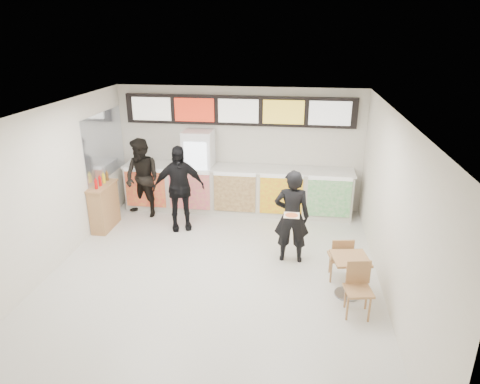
% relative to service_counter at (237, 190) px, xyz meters
% --- Properties ---
extents(floor, '(7.00, 7.00, 0.00)m').
position_rel_service_counter_xyz_m(floor, '(-0.00, -3.09, -0.57)').
color(floor, beige).
rests_on(floor, ground).
extents(ceiling, '(7.00, 7.00, 0.00)m').
position_rel_service_counter_xyz_m(ceiling, '(-0.00, -3.09, 2.43)').
color(ceiling, white).
rests_on(ceiling, wall_back).
extents(wall_back, '(6.00, 0.00, 6.00)m').
position_rel_service_counter_xyz_m(wall_back, '(-0.00, 0.41, 0.93)').
color(wall_back, silver).
rests_on(wall_back, floor).
extents(wall_left, '(0.00, 7.00, 7.00)m').
position_rel_service_counter_xyz_m(wall_left, '(-3.00, -3.09, 0.93)').
color(wall_left, silver).
rests_on(wall_left, floor).
extents(wall_right, '(0.00, 7.00, 7.00)m').
position_rel_service_counter_xyz_m(wall_right, '(3.00, -3.09, 0.93)').
color(wall_right, silver).
rests_on(wall_right, floor).
extents(service_counter, '(5.56, 0.77, 1.14)m').
position_rel_service_counter_xyz_m(service_counter, '(0.00, 0.00, 0.00)').
color(service_counter, silver).
rests_on(service_counter, floor).
extents(menu_board, '(5.50, 0.14, 0.70)m').
position_rel_service_counter_xyz_m(menu_board, '(0.00, 0.32, 1.88)').
color(menu_board, black).
rests_on(menu_board, wall_back).
extents(drinks_fridge, '(0.70, 0.67, 2.00)m').
position_rel_service_counter_xyz_m(drinks_fridge, '(-0.93, 0.02, 0.43)').
color(drinks_fridge, white).
rests_on(drinks_fridge, floor).
extents(mirror_panel, '(0.01, 2.00, 1.50)m').
position_rel_service_counter_xyz_m(mirror_panel, '(-2.99, -0.64, 1.18)').
color(mirror_panel, '#B2B7BF').
rests_on(mirror_panel, wall_left).
extents(customer_main, '(0.68, 0.45, 1.85)m').
position_rel_service_counter_xyz_m(customer_main, '(1.38, -2.24, 0.35)').
color(customer_main, black).
rests_on(customer_main, floor).
extents(customer_left, '(1.13, 1.03, 1.90)m').
position_rel_service_counter_xyz_m(customer_left, '(-2.18, -0.54, 0.38)').
color(customer_left, black).
rests_on(customer_left, floor).
extents(customer_mid, '(1.23, 0.84, 1.93)m').
position_rel_service_counter_xyz_m(customer_mid, '(-1.13, -1.13, 0.39)').
color(customer_mid, black).
rests_on(customer_mid, floor).
extents(pizza_slice, '(0.36, 0.36, 0.02)m').
position_rel_service_counter_xyz_m(pizza_slice, '(1.38, -2.69, 0.58)').
color(pizza_slice, beige).
rests_on(pizza_slice, customer_main).
extents(cafe_table, '(0.67, 1.52, 0.86)m').
position_rel_service_counter_xyz_m(cafe_table, '(2.38, -3.31, -0.07)').
color(cafe_table, '#A6754C').
rests_on(cafe_table, floor).
extents(condiment_ledge, '(0.37, 0.92, 1.23)m').
position_rel_service_counter_xyz_m(condiment_ledge, '(-2.82, -1.35, -0.04)').
color(condiment_ledge, '#A6754C').
rests_on(condiment_ledge, floor).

